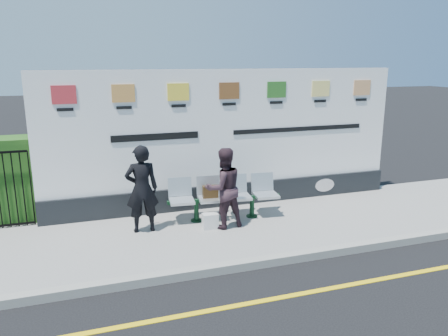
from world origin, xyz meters
name	(u,v)px	position (x,y,z in m)	size (l,w,h in m)	color
ground	(281,298)	(0.00, 0.00, 0.00)	(80.00, 80.00, 0.00)	black
pavement	(226,231)	(0.00, 2.50, 0.06)	(14.00, 3.00, 0.12)	gray
kerb	(255,263)	(0.00, 1.00, 0.07)	(14.00, 0.18, 0.14)	gray
yellow_line	(281,297)	(0.00, 0.00, 0.00)	(14.00, 0.10, 0.01)	yellow
billboard	(228,148)	(0.50, 3.85, 1.42)	(8.00, 0.30, 3.00)	black
bench	(225,208)	(0.13, 2.98, 0.36)	(2.24, 0.58, 0.48)	silver
woman_left	(142,189)	(-1.54, 2.85, 0.96)	(0.61, 0.40, 1.68)	black
woman_right	(224,188)	(-0.02, 2.58, 0.91)	(0.77, 0.60, 1.58)	#342129
handbag_brown	(210,192)	(-0.16, 3.01, 0.72)	(0.31, 0.13, 0.25)	#33210E
carrier_bag_white	(210,221)	(-0.30, 2.57, 0.27)	(0.30, 0.18, 0.30)	silver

